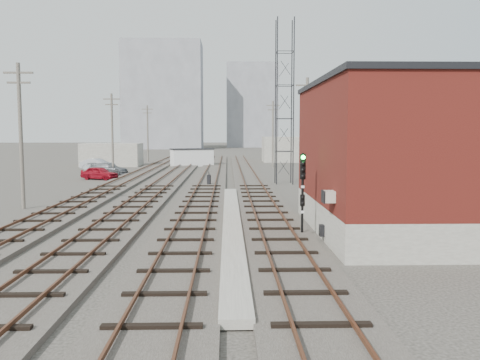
{
  "coord_description": "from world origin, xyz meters",
  "views": [
    {
      "loc": [
        0.29,
        -11.79,
        4.79
      ],
      "look_at": [
        0.96,
        15.52,
        2.2
      ],
      "focal_mm": 38.0,
      "sensor_mm": 36.0,
      "label": 1
    }
  ],
  "objects_px": {
    "signal_mast": "(303,188)",
    "car_silver": "(98,164)",
    "car_grey": "(109,169)",
    "switch_stand": "(209,180)",
    "site_trailer": "(192,157)",
    "car_red": "(99,173)"
  },
  "relations": [
    {
      "from": "car_silver",
      "to": "car_grey",
      "type": "height_order",
      "value": "car_silver"
    },
    {
      "from": "signal_mast",
      "to": "car_grey",
      "type": "xyz_separation_m",
      "value": [
        -16.85,
        34.56,
        -1.57
      ]
    },
    {
      "from": "switch_stand",
      "to": "site_trailer",
      "type": "distance_m",
      "value": 26.84
    },
    {
      "from": "switch_stand",
      "to": "car_red",
      "type": "height_order",
      "value": "switch_stand"
    },
    {
      "from": "signal_mast",
      "to": "car_silver",
      "type": "relative_size",
      "value": 0.88
    },
    {
      "from": "site_trailer",
      "to": "car_grey",
      "type": "bearing_deg",
      "value": -139.98
    },
    {
      "from": "site_trailer",
      "to": "car_silver",
      "type": "relative_size",
      "value": 1.45
    },
    {
      "from": "switch_stand",
      "to": "site_trailer",
      "type": "bearing_deg",
      "value": 113.03
    },
    {
      "from": "signal_mast",
      "to": "switch_stand",
      "type": "bearing_deg",
      "value": 103.13
    },
    {
      "from": "site_trailer",
      "to": "signal_mast",
      "type": "bearing_deg",
      "value": -98.63
    },
    {
      "from": "signal_mast",
      "to": "car_grey",
      "type": "distance_m",
      "value": 38.49
    },
    {
      "from": "car_red",
      "to": "car_silver",
      "type": "distance_m",
      "value": 13.21
    },
    {
      "from": "site_trailer",
      "to": "switch_stand",
      "type": "bearing_deg",
      "value": -101.34
    },
    {
      "from": "switch_stand",
      "to": "car_red",
      "type": "relative_size",
      "value": 0.32
    },
    {
      "from": "car_red",
      "to": "car_silver",
      "type": "height_order",
      "value": "car_silver"
    },
    {
      "from": "switch_stand",
      "to": "car_red",
      "type": "bearing_deg",
      "value": 165.09
    },
    {
      "from": "car_silver",
      "to": "signal_mast",
      "type": "bearing_deg",
      "value": -135.63
    },
    {
      "from": "car_grey",
      "to": "site_trailer",
      "type": "bearing_deg",
      "value": -15.92
    },
    {
      "from": "site_trailer",
      "to": "car_grey",
      "type": "relative_size",
      "value": 1.41
    },
    {
      "from": "signal_mast",
      "to": "car_grey",
      "type": "relative_size",
      "value": 0.85
    },
    {
      "from": "signal_mast",
      "to": "site_trailer",
      "type": "bearing_deg",
      "value": 99.88
    },
    {
      "from": "signal_mast",
      "to": "car_silver",
      "type": "xyz_separation_m",
      "value": [
        -19.76,
        41.2,
        -1.51
      ]
    }
  ]
}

